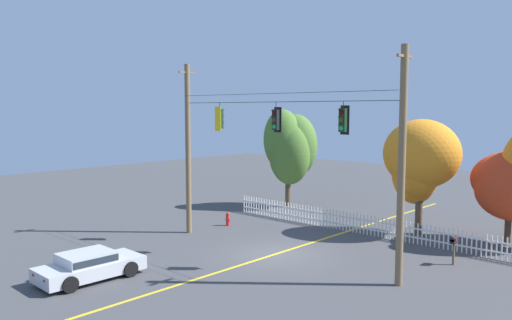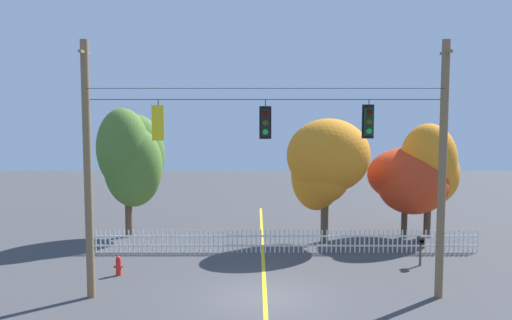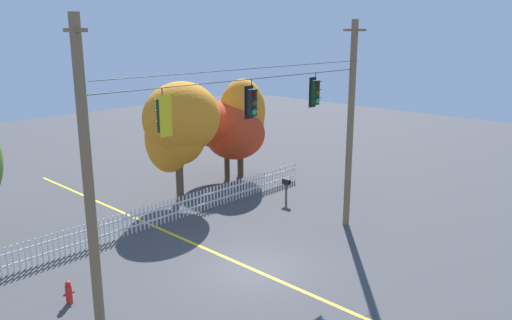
{
  "view_description": "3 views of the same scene",
  "coord_description": "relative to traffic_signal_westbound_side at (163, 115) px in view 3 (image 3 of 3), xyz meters",
  "views": [
    {
      "loc": [
        15.62,
        -18.19,
        6.9
      ],
      "look_at": [
        -0.78,
        -0.51,
        4.51
      ],
      "focal_mm": 36.11,
      "sensor_mm": 36.0,
      "label": 1
    },
    {
      "loc": [
        -0.33,
        -20.23,
        7.03
      ],
      "look_at": [
        -0.28,
        -0.72,
        5.14
      ],
      "focal_mm": 39.79,
      "sensor_mm": 36.0,
      "label": 2
    },
    {
      "loc": [
        -12.81,
        -12.41,
        8.89
      ],
      "look_at": [
        -0.55,
        -0.74,
        4.55
      ],
      "focal_mm": 35.68,
      "sensor_mm": 36.0,
      "label": 3
    }
  ],
  "objects": [
    {
      "name": "traffic_signal_westbound_side",
      "position": [
        0.0,
        0.0,
        0.0
      ],
      "size": [
        0.43,
        0.38,
        1.46
      ],
      "color": "black"
    },
    {
      "name": "signal_support_span",
      "position": [
        3.81,
        0.01,
        -1.66
      ],
      "size": [
        13.05,
        1.1,
        9.33
      ],
      "color": "brown",
      "rests_on": "ground"
    },
    {
      "name": "white_picket_fence",
      "position": [
        4.83,
        6.32,
        -5.85
      ],
      "size": [
        18.53,
        0.06,
        1.1
      ],
      "color": "white",
      "rests_on": "ground"
    },
    {
      "name": "ground",
      "position": [
        3.81,
        0.01,
        -6.4
      ],
      "size": [
        80.0,
        80.0,
        0.0
      ],
      "primitive_type": "plane",
      "color": "#424244"
    },
    {
      "name": "roadside_mailbox",
      "position": [
        10.7,
        4.13,
        -5.36
      ],
      "size": [
        0.25,
        0.44,
        1.29
      ],
      "color": "brown",
      "rests_on": "ground"
    },
    {
      "name": "autumn_oak_far_east",
      "position": [
        11.57,
        9.31,
        -3.27
      ],
      "size": [
        4.19,
        4.41,
        4.8
      ],
      "color": "#473828",
      "rests_on": "ground"
    },
    {
      "name": "lane_centerline_stripe",
      "position": [
        3.81,
        0.01,
        -6.4
      ],
      "size": [
        0.16,
        36.0,
        0.01
      ],
      "primitive_type": "cube",
      "color": "gold",
      "rests_on": "ground"
    },
    {
      "name": "traffic_signal_northbound_primary",
      "position": [
        3.82,
        0.02,
        0.0
      ],
      "size": [
        0.43,
        0.38,
        1.41
      ],
      "color": "black"
    },
    {
      "name": "traffic_signal_northbound_secondary",
      "position": [
        7.5,
        0.02,
        0.04
      ],
      "size": [
        0.43,
        0.38,
        1.4
      ],
      "color": "black"
    },
    {
      "name": "autumn_maple_far_west",
      "position": [
        12.55,
        9.34,
        -2.68
      ],
      "size": [
        3.27,
        3.0,
        6.08
      ],
      "color": "#473828",
      "rests_on": "ground"
    },
    {
      "name": "fire_hydrant",
      "position": [
        -2.22,
        2.68,
        -6.0
      ],
      "size": [
        0.38,
        0.22,
        0.82
      ],
      "color": "red",
      "rests_on": "ground"
    },
    {
      "name": "autumn_maple_mid",
      "position": [
        6.99,
        8.3,
        -2.26
      ],
      "size": [
        4.22,
        3.61,
        6.36
      ],
      "color": "brown",
      "rests_on": "ground"
    }
  ]
}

